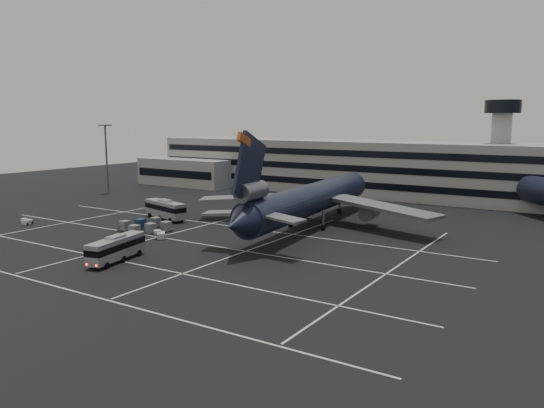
{
  "coord_description": "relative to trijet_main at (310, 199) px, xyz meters",
  "views": [
    {
      "loc": [
        57.04,
        -59.0,
        19.49
      ],
      "look_at": [
        7.91,
        17.67,
        5.0
      ],
      "focal_mm": 35.0,
      "sensor_mm": 36.0,
      "label": 1
    }
  ],
  "objects": [
    {
      "name": "hills",
      "position": [
        6.43,
        145.13,
        -17.32
      ],
      "size": [
        352.0,
        180.0,
        44.0
      ],
      "color": "#38332B",
      "rests_on": "ground"
    },
    {
      "name": "lane_markings",
      "position": [
        -10.61,
        -24.15,
        -5.24
      ],
      "size": [
        90.0,
        55.62,
        0.01
      ],
      "color": "silver",
      "rests_on": "ground"
    },
    {
      "name": "uld_cluster",
      "position": [
        -23.05,
        -18.51,
        -4.38
      ],
      "size": [
        9.18,
        9.84,
        1.78
      ],
      "rotation": [
        0.0,
        0.0,
        -0.4
      ],
      "color": "#2D2D30",
      "rests_on": "ground"
    },
    {
      "name": "bus_near",
      "position": [
        -11.32,
        -35.32,
        -3.24
      ],
      "size": [
        4.49,
        10.69,
        3.68
      ],
      "rotation": [
        0.0,
        0.0,
        0.21
      ],
      "color": "gray",
      "rests_on": "ground"
    },
    {
      "name": "ground",
      "position": [
        -11.56,
        -24.87,
        -5.25
      ],
      "size": [
        260.0,
        260.0,
        0.0
      ],
      "primitive_type": "plane",
      "color": "black",
      "rests_on": "ground"
    },
    {
      "name": "terminal",
      "position": [
        -14.51,
        46.27,
        1.68
      ],
      "size": [
        125.0,
        26.0,
        24.0
      ],
      "color": "gray",
      "rests_on": "ground"
    },
    {
      "name": "tug_b",
      "position": [
        -16.26,
        -21.64,
        -4.6
      ],
      "size": [
        2.59,
        2.6,
        1.47
      ],
      "rotation": [
        0.0,
        0.0,
        0.78
      ],
      "color": "silver",
      "rests_on": "ground"
    },
    {
      "name": "lightpole_left",
      "position": [
        -66.56,
        10.13,
        6.57
      ],
      "size": [
        2.4,
        2.4,
        18.28
      ],
      "color": "slate",
      "rests_on": "ground"
    },
    {
      "name": "tug_a",
      "position": [
        -46.02,
        -26.49,
        -4.69
      ],
      "size": [
        1.85,
        2.25,
        1.26
      ],
      "rotation": [
        0.0,
        0.0,
        0.4
      ],
      "color": "silver",
      "rests_on": "ground"
    },
    {
      "name": "trijet_main",
      "position": [
        0.0,
        0.0,
        0.0
      ],
      "size": [
        47.22,
        57.69,
        18.08
      ],
      "rotation": [
        0.0,
        0.0,
        0.1
      ],
      "color": "black",
      "rests_on": "ground"
    },
    {
      "name": "bus_far",
      "position": [
        -27.81,
        -8.57,
        -3.07
      ],
      "size": [
        11.57,
        5.49,
        3.98
      ],
      "rotation": [
        0.0,
        0.0,
        1.3
      ],
      "color": "gray",
      "rests_on": "ground"
    }
  ]
}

